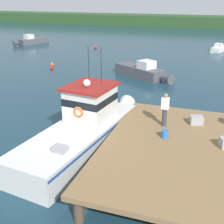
{
  "coord_description": "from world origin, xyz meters",
  "views": [
    {
      "loc": [
        5.78,
        -11.16,
        7.09
      ],
      "look_at": [
        1.2,
        2.25,
        1.4
      ],
      "focal_mm": 47.3,
      "sensor_mm": 36.0,
      "label": 1
    }
  ],
  "objects_px": {
    "crate_single_far": "(196,120)",
    "mooring_buoy_inshore": "(52,64)",
    "moored_boat_far_right": "(143,71)",
    "main_fishing_boat": "(85,128)",
    "mooring_buoy_outer": "(96,47)",
    "bait_bucket": "(165,134)",
    "moored_boat_off_the_point": "(219,49)",
    "deckhand_by_the_boat": "(165,109)",
    "mooring_buoy_spare_mooring": "(51,68)",
    "moored_boat_mid_harbor": "(31,41)"
  },
  "relations": [
    {
      "from": "bait_bucket",
      "to": "moored_boat_far_right",
      "type": "distance_m",
      "value": 14.57
    },
    {
      "from": "moored_boat_far_right",
      "to": "moored_boat_off_the_point",
      "type": "distance_m",
      "value": 17.29
    },
    {
      "from": "crate_single_far",
      "to": "moored_boat_far_right",
      "type": "distance_m",
      "value": 13.17
    },
    {
      "from": "main_fishing_boat",
      "to": "moored_boat_mid_harbor",
      "type": "distance_m",
      "value": 34.17
    },
    {
      "from": "bait_bucket",
      "to": "mooring_buoy_spare_mooring",
      "type": "bearing_deg",
      "value": 134.46
    },
    {
      "from": "moored_boat_far_right",
      "to": "mooring_buoy_inshore",
      "type": "height_order",
      "value": "moored_boat_far_right"
    },
    {
      "from": "moored_boat_off_the_point",
      "to": "mooring_buoy_spare_mooring",
      "type": "height_order",
      "value": "moored_boat_off_the_point"
    },
    {
      "from": "crate_single_far",
      "to": "mooring_buoy_outer",
      "type": "relative_size",
      "value": 1.44
    },
    {
      "from": "moored_boat_mid_harbor",
      "to": "mooring_buoy_inshore",
      "type": "relative_size",
      "value": 14.65
    },
    {
      "from": "bait_bucket",
      "to": "mooring_buoy_inshore",
      "type": "relative_size",
      "value": 0.88
    },
    {
      "from": "moored_boat_off_the_point",
      "to": "main_fishing_boat",
      "type": "bearing_deg",
      "value": -101.77
    },
    {
      "from": "moored_boat_far_right",
      "to": "mooring_buoy_outer",
      "type": "bearing_deg",
      "value": 127.34
    },
    {
      "from": "bait_bucket",
      "to": "crate_single_far",
      "type": "bearing_deg",
      "value": 58.27
    },
    {
      "from": "moored_boat_far_right",
      "to": "mooring_buoy_spare_mooring",
      "type": "distance_m",
      "value": 9.42
    },
    {
      "from": "main_fishing_boat",
      "to": "mooring_buoy_outer",
      "type": "distance_m",
      "value": 28.35
    },
    {
      "from": "moored_boat_mid_harbor",
      "to": "bait_bucket",
      "type": "bearing_deg",
      "value": -47.88
    },
    {
      "from": "bait_bucket",
      "to": "moored_boat_off_the_point",
      "type": "height_order",
      "value": "bait_bucket"
    },
    {
      "from": "moored_boat_far_right",
      "to": "mooring_buoy_inshore",
      "type": "relative_size",
      "value": 15.62
    },
    {
      "from": "mooring_buoy_outer",
      "to": "moored_boat_off_the_point",
      "type": "bearing_deg",
      "value": 11.3
    },
    {
      "from": "moored_boat_mid_harbor",
      "to": "mooring_buoy_outer",
      "type": "relative_size",
      "value": 13.53
    },
    {
      "from": "crate_single_far",
      "to": "moored_boat_mid_harbor",
      "type": "height_order",
      "value": "crate_single_far"
    },
    {
      "from": "crate_single_far",
      "to": "mooring_buoy_spare_mooring",
      "type": "distance_m",
      "value": 19.13
    },
    {
      "from": "crate_single_far",
      "to": "deckhand_by_the_boat",
      "type": "height_order",
      "value": "deckhand_by_the_boat"
    },
    {
      "from": "moored_boat_off_the_point",
      "to": "mooring_buoy_spare_mooring",
      "type": "xyz_separation_m",
      "value": [
        -15.93,
        -16.0,
        -0.2
      ]
    },
    {
      "from": "main_fishing_boat",
      "to": "mooring_buoy_spare_mooring",
      "type": "distance_m",
      "value": 16.86
    },
    {
      "from": "bait_bucket",
      "to": "mooring_buoy_spare_mooring",
      "type": "xyz_separation_m",
      "value": [
        -13.66,
        13.92,
        -1.2
      ]
    },
    {
      "from": "deckhand_by_the_boat",
      "to": "mooring_buoy_spare_mooring",
      "type": "bearing_deg",
      "value": 136.61
    },
    {
      "from": "mooring_buoy_outer",
      "to": "mooring_buoy_inshore",
      "type": "bearing_deg",
      "value": -91.44
    },
    {
      "from": "main_fishing_boat",
      "to": "mooring_buoy_spare_mooring",
      "type": "bearing_deg",
      "value": 125.31
    },
    {
      "from": "bait_bucket",
      "to": "mooring_buoy_outer",
      "type": "distance_m",
      "value": 30.14
    },
    {
      "from": "bait_bucket",
      "to": "mooring_buoy_spare_mooring",
      "type": "distance_m",
      "value": 19.54
    },
    {
      "from": "main_fishing_boat",
      "to": "bait_bucket",
      "type": "relative_size",
      "value": 29.28
    },
    {
      "from": "moored_boat_far_right",
      "to": "mooring_buoy_spare_mooring",
      "type": "bearing_deg",
      "value": 179.94
    },
    {
      "from": "deckhand_by_the_boat",
      "to": "mooring_buoy_spare_mooring",
      "type": "relative_size",
      "value": 4.68
    },
    {
      "from": "deckhand_by_the_boat",
      "to": "mooring_buoy_outer",
      "type": "height_order",
      "value": "deckhand_by_the_boat"
    },
    {
      "from": "deckhand_by_the_boat",
      "to": "moored_boat_mid_harbor",
      "type": "bearing_deg",
      "value": 133.16
    },
    {
      "from": "crate_single_far",
      "to": "mooring_buoy_inshore",
      "type": "distance_m",
      "value": 20.38
    },
    {
      "from": "main_fishing_boat",
      "to": "moored_boat_mid_harbor",
      "type": "xyz_separation_m",
      "value": [
        -20.76,
        27.13,
        -0.51
      ]
    },
    {
      "from": "crate_single_far",
      "to": "moored_boat_off_the_point",
      "type": "height_order",
      "value": "crate_single_far"
    },
    {
      "from": "moored_boat_mid_harbor",
      "to": "moored_boat_off_the_point",
      "type": "distance_m",
      "value": 27.09
    },
    {
      "from": "moored_boat_mid_harbor",
      "to": "crate_single_far",
      "type": "bearing_deg",
      "value": -44.39
    },
    {
      "from": "bait_bucket",
      "to": "moored_boat_mid_harbor",
      "type": "bearing_deg",
      "value": 132.12
    },
    {
      "from": "crate_single_far",
      "to": "moored_boat_far_right",
      "type": "height_order",
      "value": "crate_single_far"
    },
    {
      "from": "bait_bucket",
      "to": "mooring_buoy_outer",
      "type": "xyz_separation_m",
      "value": [
        -13.98,
        26.68,
        -1.16
      ]
    },
    {
      "from": "moored_boat_mid_harbor",
      "to": "mooring_buoy_outer",
      "type": "xyz_separation_m",
      "value": [
        10.71,
        -0.63,
        -0.29
      ]
    },
    {
      "from": "crate_single_far",
      "to": "deckhand_by_the_boat",
      "type": "bearing_deg",
      "value": -153.65
    },
    {
      "from": "mooring_buoy_outer",
      "to": "moored_boat_far_right",
      "type": "bearing_deg",
      "value": -52.66
    },
    {
      "from": "crate_single_far",
      "to": "deckhand_by_the_boat",
      "type": "relative_size",
      "value": 0.37
    },
    {
      "from": "bait_bucket",
      "to": "deckhand_by_the_boat",
      "type": "distance_m",
      "value": 1.44
    },
    {
      "from": "main_fishing_boat",
      "to": "moored_boat_far_right",
      "type": "distance_m",
      "value": 13.74
    }
  ]
}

